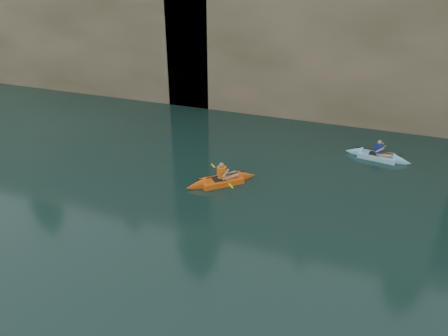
% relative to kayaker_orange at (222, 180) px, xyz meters
% --- Properties ---
extents(cliff, '(70.00, 16.00, 12.00)m').
position_rel_kayaker_orange_xyz_m(cliff, '(2.23, 18.46, 5.83)').
color(cliff, tan).
rests_on(cliff, ground).
extents(cliff_slab_west, '(26.00, 2.40, 10.56)m').
position_rel_kayaker_orange_xyz_m(cliff_slab_west, '(-17.77, 11.06, 5.11)').
color(cliff_slab_west, '#9B7C5E').
rests_on(cliff_slab_west, ground).
extents(cliff_slab_center, '(24.00, 2.40, 11.40)m').
position_rel_kayaker_orange_xyz_m(cliff_slab_center, '(4.23, 11.06, 5.53)').
color(cliff_slab_center, '#9B7C5E').
rests_on(cliff_slab_center, ground).
extents(sea_cave_west, '(4.50, 1.00, 4.00)m').
position_rel_kayaker_orange_xyz_m(sea_cave_west, '(-15.77, 10.41, 1.83)').
color(sea_cave_west, black).
rests_on(sea_cave_west, ground).
extents(sea_cave_center, '(3.50, 1.00, 3.20)m').
position_rel_kayaker_orange_xyz_m(sea_cave_center, '(-1.77, 10.41, 1.43)').
color(sea_cave_center, black).
rests_on(sea_cave_center, ground).
extents(kayaker_orange, '(3.14, 3.00, 1.35)m').
position_rel_kayaker_orange_xyz_m(kayaker_orange, '(0.00, 0.00, 0.00)').
color(kayaker_orange, '#FF5B10').
rests_on(kayaker_orange, ground).
extents(kayaker_ltblue_mid, '(3.49, 2.53, 1.30)m').
position_rel_kayaker_orange_xyz_m(kayaker_ltblue_mid, '(6.73, 5.49, -0.01)').
color(kayaker_ltblue_mid, '#98DAFF').
rests_on(kayaker_ltblue_mid, ground).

